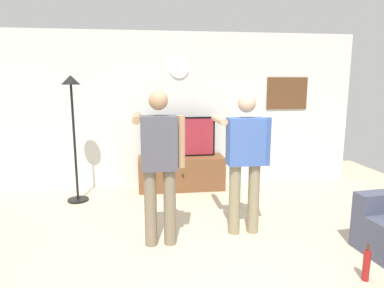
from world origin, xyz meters
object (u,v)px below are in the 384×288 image
object	(u,v)px
television	(181,137)
framed_picture	(287,93)
wall_clock	(179,68)
beverage_bottle	(366,265)
tv_stand	(181,173)
person_standing_nearer_couch	(245,156)
floor_lamp	(73,113)
person_standing_nearer_lamp	(159,160)

from	to	relation	value
television	framed_picture	xyz separation A→B (m)	(1.98, 0.25, 0.73)
wall_clock	beverage_bottle	bearing A→B (deg)	-66.59
tv_stand	framed_picture	bearing A→B (deg)	8.46
television	person_standing_nearer_couch	bearing A→B (deg)	-72.96
television	framed_picture	size ratio (longest dim) A/B	1.55
person_standing_nearer_couch	television	bearing A→B (deg)	107.04
tv_stand	wall_clock	distance (m)	1.81
floor_lamp	wall_clock	bearing A→B (deg)	22.48
wall_clock	person_standing_nearer_lamp	size ratio (longest dim) A/B	0.19
tv_stand	floor_lamp	world-z (taller)	floor_lamp
tv_stand	person_standing_nearer_couch	bearing A→B (deg)	-72.55
floor_lamp	person_standing_nearer_couch	xyz separation A→B (m)	(2.26, -1.44, -0.42)
tv_stand	framed_picture	world-z (taller)	framed_picture
person_standing_nearer_couch	person_standing_nearer_lamp	bearing A→B (deg)	-170.41
framed_picture	beverage_bottle	size ratio (longest dim) A/B	2.07
framed_picture	person_standing_nearer_couch	xyz separation A→B (m)	(-1.40, -2.14, -0.67)
beverage_bottle	person_standing_nearer_couch	bearing A→B (deg)	125.99
television	wall_clock	bearing A→B (deg)	90.00
television	wall_clock	xyz separation A→B (m)	(-0.00, 0.24, 1.16)
framed_picture	floor_lamp	distance (m)	3.74
tv_stand	floor_lamp	distance (m)	2.05
wall_clock	floor_lamp	distance (m)	1.94
television	floor_lamp	xyz separation A→B (m)	(-1.68, -0.45, 0.48)
tv_stand	floor_lamp	xyz separation A→B (m)	(-1.68, -0.41, 1.11)
wall_clock	person_standing_nearer_couch	size ratio (longest dim) A/B	0.20
framed_picture	person_standing_nearer_couch	world-z (taller)	framed_picture
framed_picture	person_standing_nearer_couch	size ratio (longest dim) A/B	0.45
tv_stand	television	size ratio (longest dim) A/B	1.24
framed_picture	person_standing_nearer_couch	bearing A→B (deg)	-123.21
tv_stand	wall_clock	bearing A→B (deg)	90.00
tv_stand	beverage_bottle	bearing A→B (deg)	-64.61
floor_lamp	person_standing_nearer_lamp	bearing A→B (deg)	-52.74
wall_clock	beverage_bottle	xyz separation A→B (m)	(1.43, -3.31, -1.92)
framed_picture	beverage_bottle	world-z (taller)	framed_picture
tv_stand	beverage_bottle	world-z (taller)	tv_stand
television	person_standing_nearer_lamp	bearing A→B (deg)	-102.29
framed_picture	beverage_bottle	bearing A→B (deg)	-99.39
wall_clock	person_standing_nearer_lamp	bearing A→B (deg)	-101.03
wall_clock	floor_lamp	size ratio (longest dim) A/B	0.17
tv_stand	person_standing_nearer_couch	size ratio (longest dim) A/B	0.86
framed_picture	person_standing_nearer_lamp	distance (m)	3.42
floor_lamp	person_standing_nearer_lamp	world-z (taller)	floor_lamp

